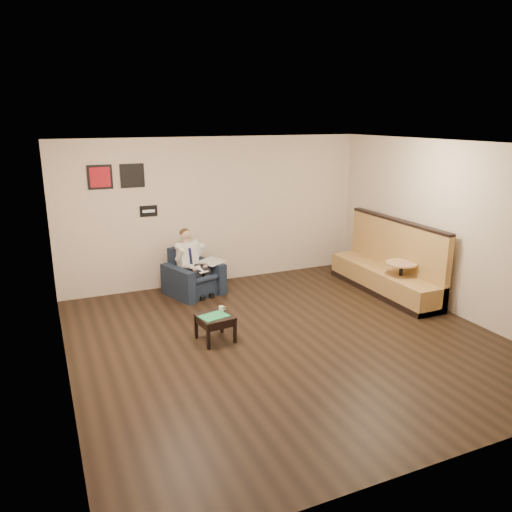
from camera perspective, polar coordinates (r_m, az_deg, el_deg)
name	(u,v)px	position (r m, az deg, el deg)	size (l,w,h in m)	color
ground	(286,339)	(7.44, 3.45, -9.47)	(6.00, 6.00, 0.00)	black
wall_back	(216,211)	(9.66, -4.57, 5.14)	(6.00, 0.02, 2.80)	beige
wall_front	(447,327)	(4.65, 20.99, -7.64)	(6.00, 0.02, 2.80)	beige
wall_left	(58,273)	(6.23, -21.74, -1.86)	(0.02, 6.00, 2.80)	beige
wall_right	(452,228)	(8.72, 21.46, 2.96)	(0.02, 6.00, 2.80)	beige
ceiling	(289,144)	(6.74, 3.85, 12.61)	(6.00, 6.00, 0.02)	white
seating_sign	(149,211)	(9.29, -12.17, 5.05)	(0.32, 0.02, 0.20)	black
art_print_left	(100,177)	(9.07, -17.41, 8.60)	(0.42, 0.03, 0.42)	#AC151F
art_print_right	(132,176)	(9.15, -13.96, 8.90)	(0.42, 0.03, 0.42)	black
armchair	(194,272)	(9.17, -7.15, -1.83)	(0.86, 0.86, 0.84)	black
seated_man	(197,265)	(9.04, -6.77, -1.05)	(0.55, 0.82, 1.15)	silver
lap_papers	(200,269)	(8.98, -6.41, -1.53)	(0.19, 0.27, 0.01)	white
newspaper	(212,261)	(9.25, -5.10, -0.62)	(0.36, 0.46, 0.01)	silver
side_table	(215,328)	(7.33, -4.68, -8.22)	(0.47, 0.47, 0.39)	black
green_folder	(214,316)	(7.23, -4.84, -6.86)	(0.39, 0.28, 0.01)	#22AD5B
coffee_mug	(221,309)	(7.39, -3.99, -6.04)	(0.07, 0.07, 0.08)	white
smartphone	(213,312)	(7.39, -4.89, -6.37)	(0.12, 0.06, 0.01)	black
banquette	(385,257)	(9.42, 14.56, -0.17)	(0.62, 2.61, 1.33)	#A77D40
cafe_table	(400,281)	(9.19, 16.15, -2.77)	(0.56, 0.56, 0.69)	tan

